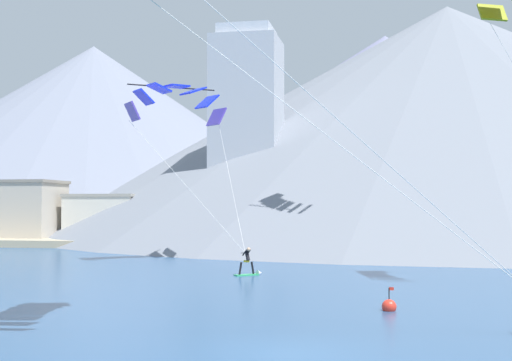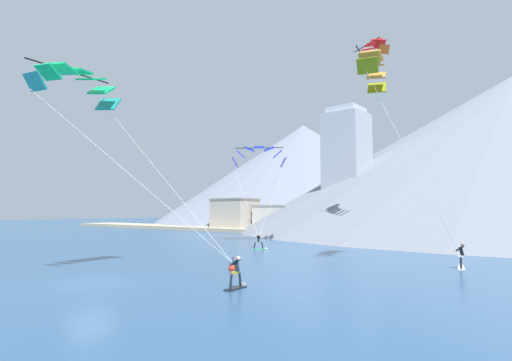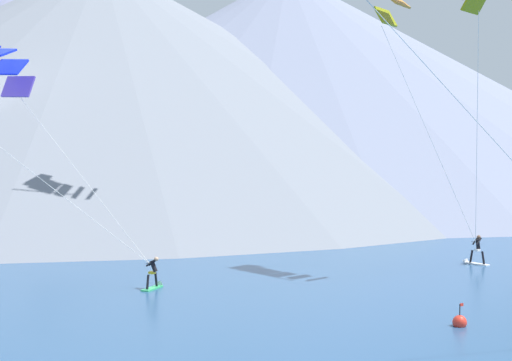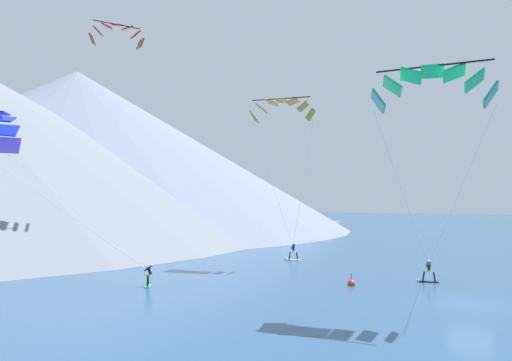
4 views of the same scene
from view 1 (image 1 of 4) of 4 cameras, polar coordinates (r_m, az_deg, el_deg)
name	(u,v)px [view 1 (image 1 of 4)]	position (r m, az deg, el deg)	size (l,w,h in m)	color
ground_plane	(287,353)	(19.77, 2.52, -13.64)	(400.00, 400.00, 0.00)	navy
kitesurfer_near_lead	(250,267)	(41.35, -0.47, -6.92)	(1.59, 1.42, 1.70)	#33B266
parafoil_kite_near_lead	(176,99)	(51.69, -6.41, 6.48)	(10.23, 11.46, 11.44)	#4E3CAA
race_marker_buoy	(389,307)	(27.93, 10.60, -9.89)	(0.56, 0.56, 1.02)	red
shoreline_strip	(362,245)	(68.28, 8.48, -5.11)	(180.00, 10.00, 0.70)	tan
shore_building_quay_east	(18,212)	(80.26, -18.53, -2.40)	(9.10, 6.47, 6.75)	#B7AD9E
shore_building_quay_west	(104,219)	(78.16, -12.09, -3.01)	(7.86, 4.78, 5.30)	silver
shore_building_old_town	(449,217)	(70.32, 15.20, -2.83)	(7.22, 7.27, 5.93)	#A89E8E
highrise_tower	(247,137)	(76.04, -0.72, 3.47)	(7.00, 7.00, 23.11)	#A8ADB7
mountain_peak_west_ridge	(93,138)	(124.30, -12.92, 3.36)	(93.17, 93.17, 31.34)	slate
mountain_peak_east_shoulder	(386,133)	(114.60, 10.33, 3.73)	(96.47, 96.47, 31.09)	slate
mountain_peak_far_spur	(448,119)	(108.23, 15.12, 4.74)	(118.95, 118.95, 33.43)	slate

